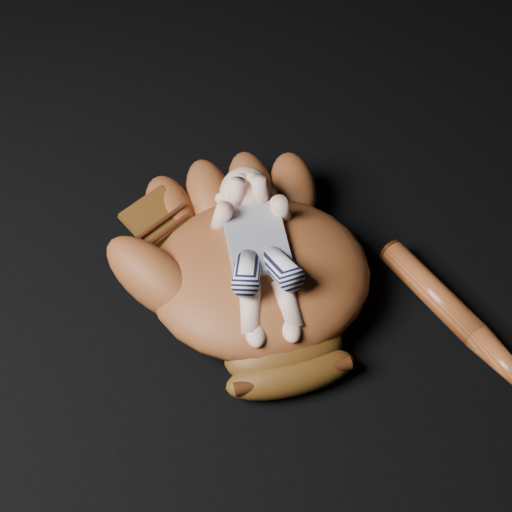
% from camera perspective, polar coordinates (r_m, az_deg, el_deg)
% --- Properties ---
extents(baseball_glove, '(0.62, 0.66, 0.17)m').
position_cam_1_polar(baseball_glove, '(1.30, 0.27, -0.83)').
color(baseball_glove, brown).
rests_on(baseball_glove, ground).
extents(newborn_baby, '(0.24, 0.37, 0.14)m').
position_cam_1_polar(newborn_baby, '(1.26, 0.23, 0.38)').
color(newborn_baby, '#E7AF95').
rests_on(newborn_baby, baseball_glove).
extents(baseball_bat, '(0.34, 0.43, 0.05)m').
position_cam_1_polar(baseball_bat, '(1.33, 16.61, -6.47)').
color(baseball_bat, brown).
rests_on(baseball_bat, ground).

